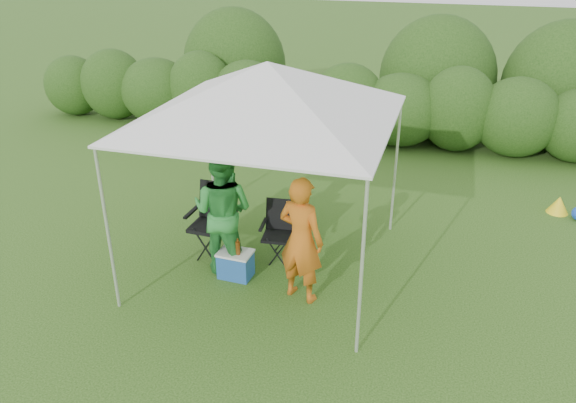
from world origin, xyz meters
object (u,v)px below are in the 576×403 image
(woman, at_px, (223,211))
(cooler, at_px, (236,264))
(chair_right, at_px, (281,227))
(canopy, at_px, (268,91))
(chair_left, at_px, (214,215))
(man, at_px, (301,240))

(woman, relative_size, cooler, 3.81)
(cooler, bearing_deg, chair_right, 60.30)
(chair_right, relative_size, cooler, 1.81)
(canopy, distance_m, chair_left, 2.07)
(chair_right, bearing_deg, woman, -146.42)
(chair_left, bearing_deg, man, -25.22)
(chair_left, bearing_deg, chair_right, 9.17)
(canopy, height_order, chair_left, canopy)
(woman, height_order, cooler, woman)
(canopy, distance_m, man, 1.87)
(canopy, xyz_separation_m, chair_left, (-0.87, 0.11, -1.88))
(woman, bearing_deg, chair_right, -136.03)
(canopy, xyz_separation_m, woman, (-0.55, -0.30, -1.58))
(chair_left, bearing_deg, canopy, -5.13)
(canopy, height_order, man, canopy)
(woman, distance_m, cooler, 0.74)
(chair_right, xyz_separation_m, cooler, (-0.43, -0.68, -0.29))
(chair_left, distance_m, cooler, 0.86)
(canopy, bearing_deg, woman, -151.30)
(woman, xyz_separation_m, cooler, (0.21, -0.15, -0.70))
(chair_right, height_order, cooler, chair_right)
(man, bearing_deg, woman, -0.39)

